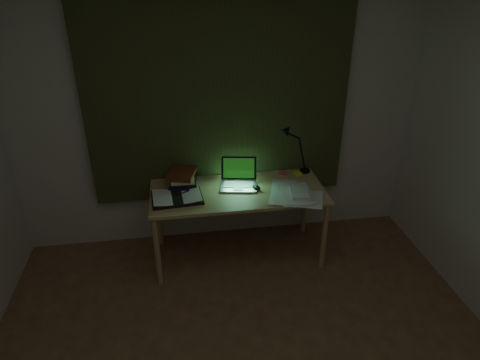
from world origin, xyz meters
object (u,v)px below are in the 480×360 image
object	(u,v)px
loose_papers	(293,192)
laptop	(239,175)
book_stack	(182,178)
open_textbook	(177,197)
desk_lamp	(307,146)
desk	(238,224)

from	to	relation	value
loose_papers	laptop	bearing A→B (deg)	157.89
book_stack	laptop	bearing A→B (deg)	-12.62
open_textbook	desk_lamp	distance (m)	1.22
laptop	open_textbook	xyz separation A→B (m)	(-0.52, -0.12, -0.09)
open_textbook	desk_lamp	xyz separation A→B (m)	(1.15, 0.31, 0.23)
open_textbook	desk_lamp	world-z (taller)	desk_lamp
desk	desk_lamp	world-z (taller)	desk_lamp
open_textbook	loose_papers	world-z (taller)	open_textbook
laptop	open_textbook	distance (m)	0.54
open_textbook	loose_papers	size ratio (longest dim) A/B	1.12
open_textbook	desk	bearing A→B (deg)	2.39
open_textbook	loose_papers	bearing A→B (deg)	-7.99
desk	desk_lamp	xyz separation A→B (m)	(0.65, 0.25, 0.58)
loose_papers	desk	bearing A→B (deg)	165.09
loose_papers	open_textbook	bearing A→B (deg)	176.62
laptop	loose_papers	xyz separation A→B (m)	(0.43, -0.17, -0.10)
desk	open_textbook	world-z (taller)	open_textbook
open_textbook	book_stack	size ratio (longest dim) A/B	1.55
desk	open_textbook	distance (m)	0.61
desk	book_stack	bearing A→B (deg)	160.48
open_textbook	loose_papers	xyz separation A→B (m)	(0.94, -0.06, -0.01)
loose_papers	book_stack	bearing A→B (deg)	162.73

